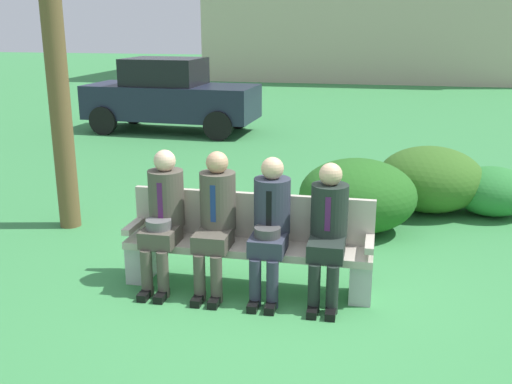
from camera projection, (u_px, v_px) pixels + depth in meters
ground_plane at (276, 297)px, 5.51m from camera, size 80.00×80.00×0.00m
park_bench at (249, 243)px, 5.66m from camera, size 2.36×0.44×0.90m
seated_man_leftmost at (163, 212)px, 5.62m from camera, size 0.34×0.72×1.32m
seated_man_centerleft at (216, 215)px, 5.52m from camera, size 0.34×0.72×1.33m
seated_man_centerright at (270, 221)px, 5.41m from camera, size 0.34×0.72×1.30m
seated_man_rightmost at (328, 226)px, 5.31m from camera, size 0.34×0.72×1.27m
shrub_near_bench at (492, 191)px, 7.80m from camera, size 1.03×0.95×0.65m
shrub_mid_lawn at (357, 195)px, 7.18m from camera, size 1.42×1.31×0.89m
shrub_far_lawn at (430, 179)px, 7.94m from camera, size 1.41×1.29×0.88m
parked_car_near at (170, 95)px, 13.59m from camera, size 3.97×1.85×1.68m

